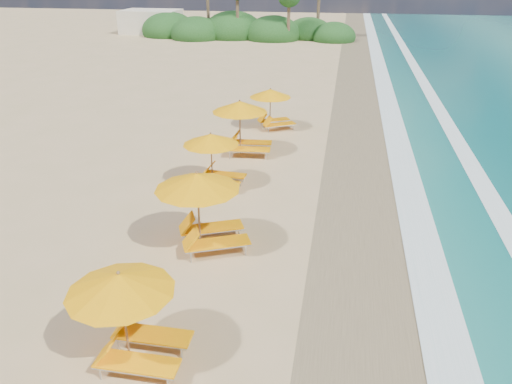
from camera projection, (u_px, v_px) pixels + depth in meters
ground at (256, 223)px, 17.36m from camera, size 160.00×160.00×0.00m
wet_sand at (374, 233)px, 16.72m from camera, size 4.00×160.00×0.01m
surf_foam at (459, 240)px, 16.28m from camera, size 4.00×160.00×0.01m
station_1 at (132, 313)px, 10.84m from camera, size 2.56×2.36×2.38m
station_2 at (205, 206)px, 15.29m from camera, size 3.45×3.42×2.64m
station_3 at (216, 157)px, 19.74m from camera, size 2.55×2.39×2.25m
station_4 at (244, 124)px, 23.09m from camera, size 2.93×2.74×2.59m
station_5 at (273, 106)px, 26.70m from camera, size 3.01×3.01×2.24m
treeline at (241, 29)px, 59.23m from camera, size 25.80×8.80×9.74m
beach_building at (151, 22)px, 63.21m from camera, size 7.00×5.00×2.80m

